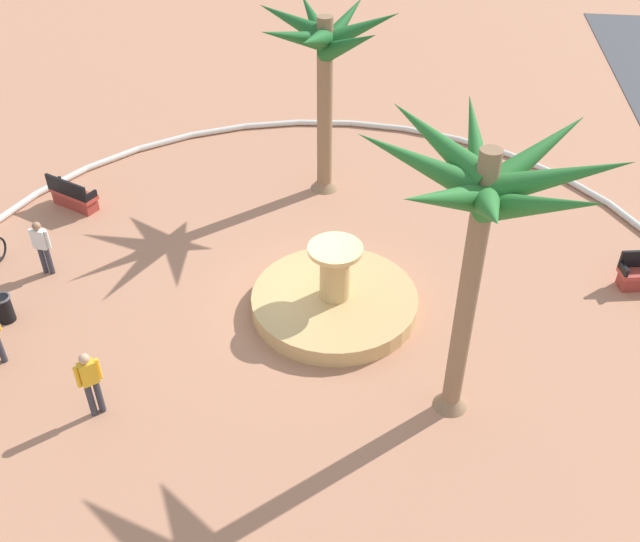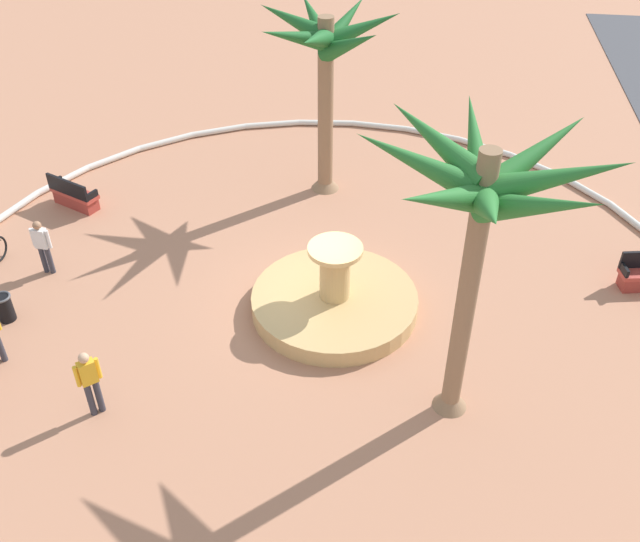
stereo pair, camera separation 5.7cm
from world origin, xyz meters
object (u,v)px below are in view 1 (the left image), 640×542
at_px(palm_tree_near_fountain, 324,55).
at_px(person_pedestrian_stroll, 90,381).
at_px(bench_southeast, 74,197).
at_px(person_cyclist_photo, 42,245).
at_px(palm_tree_by_curb, 483,201).
at_px(fountain, 335,300).
at_px(trash_bin, 4,308).

bearing_deg(palm_tree_near_fountain, person_pedestrian_stroll, -20.11).
xyz_separation_m(bench_southeast, person_cyclist_photo, (3.20, 0.60, 0.55)).
height_order(palm_tree_by_curb, person_cyclist_photo, palm_tree_by_curb).
height_order(palm_tree_near_fountain, palm_tree_by_curb, palm_tree_by_curb).
height_order(palm_tree_near_fountain, person_cyclist_photo, palm_tree_near_fountain).
height_order(fountain, person_cyclist_photo, fountain).
bearing_deg(palm_tree_near_fountain, person_cyclist_photo, -51.73).
height_order(person_cyclist_photo, person_pedestrian_stroll, person_pedestrian_stroll).
bearing_deg(palm_tree_near_fountain, trash_bin, -43.64).
bearing_deg(person_pedestrian_stroll, palm_tree_near_fountain, 159.89).
distance_m(fountain, trash_bin, 8.04).
bearing_deg(trash_bin, palm_tree_by_curb, 82.71).
bearing_deg(person_pedestrian_stroll, palm_tree_by_curb, 99.02).
xyz_separation_m(trash_bin, person_cyclist_photo, (-1.95, 0.20, 0.51)).
xyz_separation_m(bench_southeast, trash_bin, (5.15, 0.41, 0.04)).
xyz_separation_m(fountain, person_pedestrian_stroll, (4.00, -4.58, 0.66)).
bearing_deg(person_cyclist_photo, trash_bin, -5.79).
distance_m(palm_tree_near_fountain, person_pedestrian_stroll, 10.94).
xyz_separation_m(person_cyclist_photo, person_pedestrian_stroll, (4.49, 3.12, 0.06)).
relative_size(palm_tree_near_fountain, bench_southeast, 3.38).
distance_m(bench_southeast, person_pedestrian_stroll, 8.57).
bearing_deg(person_cyclist_photo, bench_southeast, -169.30).
bearing_deg(palm_tree_near_fountain, fountain, 9.80).
xyz_separation_m(palm_tree_by_curb, person_pedestrian_stroll, (1.18, -7.40, -4.20)).
xyz_separation_m(palm_tree_near_fountain, person_cyclist_photo, (5.29, -6.71, -3.40)).
bearing_deg(bench_southeast, person_pedestrian_stroll, 25.85).
height_order(fountain, person_pedestrian_stroll, fountain).
xyz_separation_m(palm_tree_near_fountain, trash_bin, (7.24, -6.91, -3.91)).
height_order(palm_tree_near_fountain, person_pedestrian_stroll, palm_tree_near_fountain).
relative_size(palm_tree_near_fountain, palm_tree_by_curb, 0.88).
distance_m(palm_tree_by_curb, person_pedestrian_stroll, 8.59).
distance_m(bench_southeast, person_cyclist_photo, 3.30).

